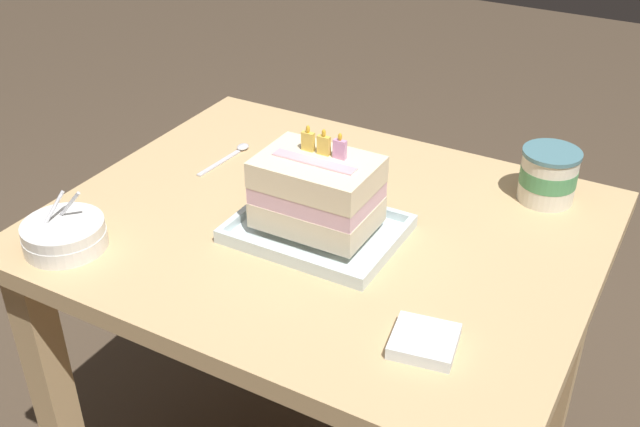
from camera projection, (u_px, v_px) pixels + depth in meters
The scene contains 7 objects.
dining_table at pixel (323, 277), 1.43m from camera, with size 0.95×0.77×0.75m.
foil_tray at pixel (317, 231), 1.32m from camera, with size 0.28×0.22×0.02m.
birthday_cake at pixel (317, 192), 1.28m from camera, with size 0.20×0.14×0.17m.
bowl_stack at pixel (64, 235), 1.28m from camera, with size 0.14×0.14×0.10m.
ice_cream_tub at pixel (548, 175), 1.40m from camera, with size 0.11×0.11×0.10m.
serving_spoon_near_tray at pixel (235, 152), 1.58m from camera, with size 0.03×0.16×0.01m.
napkin_pile at pixel (424, 341), 1.07m from camera, with size 0.10×0.10×0.02m.
Camera 1 is at (0.56, -1.01, 1.48)m, focal length 42.71 mm.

